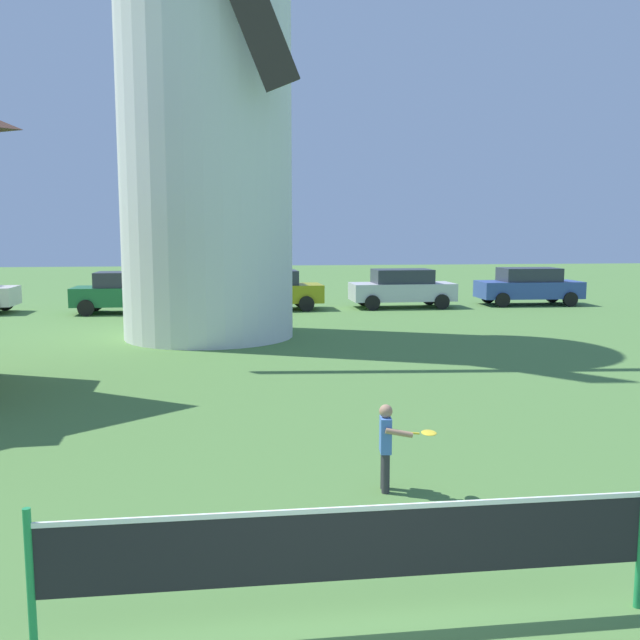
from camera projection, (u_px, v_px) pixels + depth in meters
name	position (u px, v px, depth m)	size (l,w,h in m)	color
windmill	(204.00, 61.00, 19.21)	(10.17, 5.64, 16.64)	white
tennis_net	(353.00, 545.00, 5.24)	(4.81, 0.06, 1.10)	#238E4C
player_far	(388.00, 442.00, 8.08)	(0.65, 0.50, 1.05)	#333338
parked_car_green	(126.00, 292.00, 25.96)	(3.91, 1.89, 1.56)	#1E6638
parked_car_mustard	(265.00, 289.00, 26.99)	(4.53, 2.04, 1.56)	#999919
parked_car_silver	(402.00, 288.00, 27.83)	(4.18, 1.92, 1.56)	silver
parked_car_blue	(529.00, 286.00, 28.88)	(4.30, 1.96, 1.56)	#334C99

